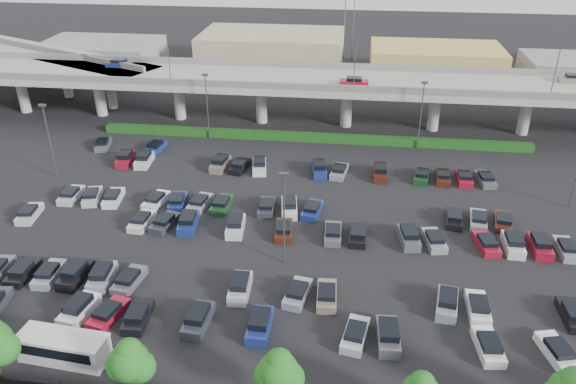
{
  "coord_description": "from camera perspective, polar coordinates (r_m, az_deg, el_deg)",
  "views": [
    {
      "loc": [
        6.33,
        -55.53,
        33.56
      ],
      "look_at": [
        -1.07,
        3.81,
        2.0
      ],
      "focal_mm": 35.0,
      "sensor_mm": 36.0,
      "label": 1
    }
  ],
  "objects": [
    {
      "name": "ground",
      "position": [
        65.19,
        0.52,
        -3.16
      ],
      "size": [
        280.0,
        280.0,
        0.0
      ],
      "primitive_type": "plane",
      "color": "black"
    },
    {
      "name": "overpass",
      "position": [
        91.72,
        2.76,
        10.94
      ],
      "size": [
        150.0,
        13.0,
        15.8
      ],
      "color": "gray",
      "rests_on": "ground"
    },
    {
      "name": "on_ramp",
      "position": [
        117.66,
        -23.49,
        12.47
      ],
      "size": [
        50.93,
        30.13,
        8.8
      ],
      "color": "gray",
      "rests_on": "ground"
    },
    {
      "name": "hedge",
      "position": [
        87.26,
        2.43,
        5.57
      ],
      "size": [
        66.0,
        1.6,
        1.1
      ],
      "primitive_type": "cube",
      "color": "#154213",
      "rests_on": "ground"
    },
    {
      "name": "tree_row",
      "position": [
        42.13,
        -2.85,
        -17.7
      ],
      "size": [
        65.07,
        3.66,
        5.94
      ],
      "color": "#332316",
      "rests_on": "ground"
    },
    {
      "name": "shuttle_bus",
      "position": [
        50.5,
        -21.86,
        -14.37
      ],
      "size": [
        7.53,
        3.15,
        2.36
      ],
      "color": "silver",
      "rests_on": "ground"
    },
    {
      "name": "parked_cars",
      "position": [
        63.01,
        -1.49,
        -3.71
      ],
      "size": [
        62.8,
        41.7,
        1.67
      ],
      "color": "#2F323C",
      "rests_on": "ground"
    },
    {
      "name": "light_poles",
      "position": [
        64.54,
        -2.9,
        2.74
      ],
      "size": [
        66.9,
        48.38,
        10.3
      ],
      "color": "#45454A",
      "rests_on": "ground"
    },
    {
      "name": "distant_buildings",
      "position": [
        121.22,
        10.01,
        13.18
      ],
      "size": [
        138.0,
        24.0,
        9.0
      ],
      "color": "gray",
      "rests_on": "ground"
    }
  ]
}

